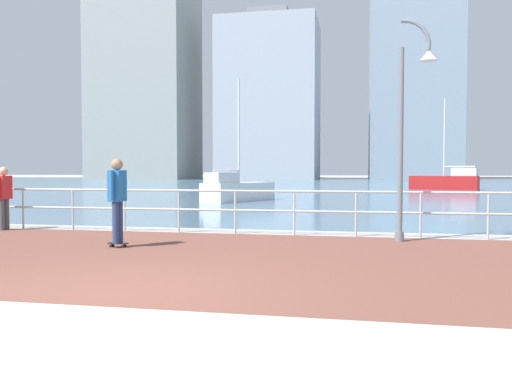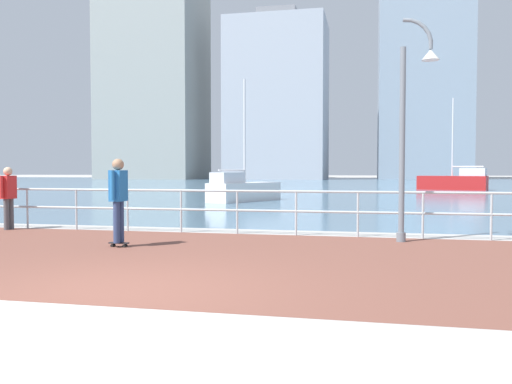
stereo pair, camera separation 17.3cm
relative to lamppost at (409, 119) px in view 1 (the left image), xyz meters
name	(u,v)px [view 1 (the left image)]	position (x,y,z in m)	size (l,w,h in m)	color
ground	(326,188)	(-3.88, 34.54, -2.57)	(220.00, 220.00, 0.00)	#ADAAA5
brick_paving	(190,257)	(-3.88, -2.72, -2.57)	(28.00, 6.70, 0.01)	brown
harbor_water	(332,184)	(-3.88, 45.64, -2.57)	(180.00, 88.00, 0.00)	slate
waterfront_railing	(235,203)	(-3.88, 0.64, -1.85)	(25.25, 0.06, 1.05)	#B2BCC1
lamppost	(409,119)	(0.00, 0.00, 0.00)	(0.81, 0.39, 4.65)	slate
skateboarder	(117,194)	(-5.63, -1.91, -1.53)	(0.40, 0.55, 1.73)	black
bystander	(4,193)	(-9.77, 0.29, -1.64)	(0.26, 0.55, 1.59)	#4C4C51
sailboat_ivory	(237,190)	(-6.84, 13.34, -2.01)	(3.02, 4.35, 5.91)	white
sailboat_navy	(446,181)	(5.59, 31.10, -1.90)	(5.23, 3.05, 7.02)	#B21E1E
tower_brick	(269,100)	(-16.06, 76.57, 10.82)	(16.34, 12.64, 28.44)	#A3A8B2
tower_slate	(414,57)	(8.27, 85.64, 18.88)	(15.12, 15.10, 44.56)	#8493A3
tower_beige	(145,71)	(-38.07, 75.80, 16.42)	(16.59, 14.08, 39.65)	#939993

